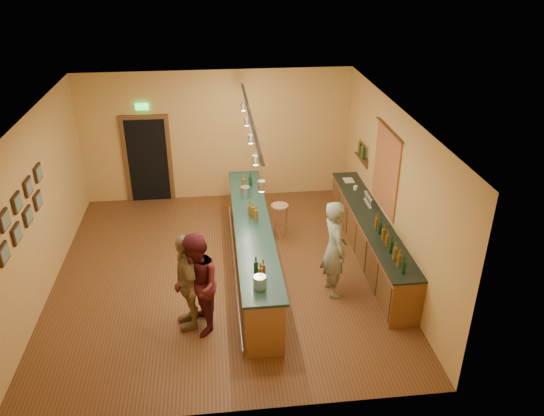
{
  "coord_description": "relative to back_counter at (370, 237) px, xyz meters",
  "views": [
    {
      "loc": [
        -0.05,
        -8.81,
        5.87
      ],
      "look_at": [
        0.97,
        0.2,
        1.26
      ],
      "focal_mm": 35.0,
      "sensor_mm": 36.0,
      "label": 1
    }
  ],
  "objects": [
    {
      "name": "floor",
      "position": [
        -2.97,
        -0.18,
        -0.49
      ],
      "size": [
        7.0,
        7.0,
        0.0
      ],
      "primitive_type": "plane",
      "color": "#593019",
      "rests_on": "ground"
    },
    {
      "name": "bar_stool",
      "position": [
        -1.71,
        1.08,
        0.14
      ],
      "size": [
        0.38,
        0.38,
        0.77
      ],
      "rotation": [
        0.0,
        0.0,
        0.37
      ],
      "color": "#8D5D40",
      "rests_on": "floor"
    },
    {
      "name": "ceiling",
      "position": [
        -2.97,
        -0.18,
        2.71
      ],
      "size": [
        6.5,
        7.0,
        0.02
      ],
      "primitive_type": "cube",
      "color": "silver",
      "rests_on": "wall_back"
    },
    {
      "name": "back_counter",
      "position": [
        0.0,
        0.0,
        0.0
      ],
      "size": [
        0.6,
        4.55,
        1.27
      ],
      "color": "brown",
      "rests_on": "floor"
    },
    {
      "name": "wall_right",
      "position": [
        0.28,
        -0.18,
        1.11
      ],
      "size": [
        0.02,
        7.0,
        3.2
      ],
      "primitive_type": "cube",
      "color": "#DD9553",
      "rests_on": "floor"
    },
    {
      "name": "wall_left",
      "position": [
        -6.22,
        -0.18,
        1.11
      ],
      "size": [
        0.02,
        7.0,
        3.2
      ],
      "primitive_type": "cube",
      "color": "#DD9553",
      "rests_on": "floor"
    },
    {
      "name": "customer_b",
      "position": [
        -3.59,
        -1.7,
        0.38
      ],
      "size": [
        0.59,
        1.07,
        1.74
      ],
      "primitive_type": "imported",
      "rotation": [
        0.0,
        0.0,
        -1.4
      ],
      "color": "#997A51",
      "rests_on": "floor"
    },
    {
      "name": "bottle_shelf",
      "position": [
        0.2,
        1.72,
        1.18
      ],
      "size": [
        0.17,
        0.55,
        0.54
      ],
      "color": "#543119",
      "rests_on": "wall_right"
    },
    {
      "name": "tapestry",
      "position": [
        0.26,
        0.22,
        1.36
      ],
      "size": [
        0.03,
        1.4,
        1.6
      ],
      "primitive_type": "cube",
      "color": "#A62124",
      "rests_on": "wall_right"
    },
    {
      "name": "customer_a",
      "position": [
        -3.43,
        -1.86,
        0.41
      ],
      "size": [
        0.88,
        1.01,
        1.79
      ],
      "primitive_type": "imported",
      "rotation": [
        0.0,
        0.0,
        -1.31
      ],
      "color": "#59191E",
      "rests_on": "floor"
    },
    {
      "name": "doorway",
      "position": [
        -4.67,
        3.3,
        0.64
      ],
      "size": [
        1.15,
        0.09,
        2.48
      ],
      "color": "black",
      "rests_on": "wall_back"
    },
    {
      "name": "bartender",
      "position": [
        -1.0,
        -1.06,
        0.44
      ],
      "size": [
        0.53,
        0.73,
        1.86
      ],
      "primitive_type": "imported",
      "rotation": [
        0.0,
        0.0,
        1.7
      ],
      "color": "gray",
      "rests_on": "floor"
    },
    {
      "name": "pendant_track",
      "position": [
        -2.4,
        -0.18,
        2.5
      ],
      "size": [
        0.11,
        4.6,
        0.5
      ],
      "color": "silver",
      "rests_on": "ceiling"
    },
    {
      "name": "wall_front",
      "position": [
        -2.97,
        -3.68,
        1.11
      ],
      "size": [
        6.5,
        0.02,
        3.2
      ],
      "primitive_type": "cube",
      "color": "#DD9553",
      "rests_on": "floor"
    },
    {
      "name": "picture_grid",
      "position": [
        -6.18,
        -0.93,
        1.46
      ],
      "size": [
        0.06,
        2.2,
        0.7
      ],
      "primitive_type": null,
      "color": "#382111",
      "rests_on": "wall_left"
    },
    {
      "name": "tasting_bar",
      "position": [
        -2.4,
        -0.18,
        0.12
      ],
      "size": [
        0.73,
        5.1,
        1.38
      ],
      "color": "brown",
      "rests_on": "floor"
    },
    {
      "name": "wall_back",
      "position": [
        -2.97,
        3.32,
        1.11
      ],
      "size": [
        6.5,
        0.02,
        3.2
      ],
      "primitive_type": "cube",
      "color": "#DD9553",
      "rests_on": "floor"
    }
  ]
}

